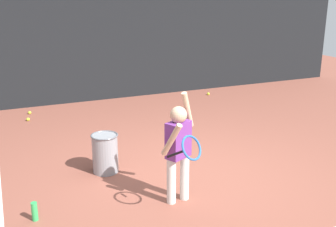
# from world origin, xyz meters

# --- Properties ---
(ground_plane) EXTENTS (20.00, 20.00, 0.00)m
(ground_plane) POSITION_xyz_m (0.00, 0.00, 0.00)
(ground_plane) COLOR brown
(back_fence_windscreen) EXTENTS (13.26, 0.08, 3.96)m
(back_fence_windscreen) POSITION_xyz_m (0.00, 4.61, 1.98)
(back_fence_windscreen) COLOR black
(back_fence_windscreen) RESTS_ON ground
(fence_post_1) EXTENTS (0.09, 0.09, 4.11)m
(fence_post_1) POSITION_xyz_m (0.00, 4.67, 2.05)
(fence_post_1) COLOR slate
(fence_post_1) RESTS_ON ground
(fence_post_2) EXTENTS (0.09, 0.09, 4.11)m
(fence_post_2) POSITION_xyz_m (6.48, 4.67, 2.05)
(fence_post_2) COLOR slate
(fence_post_2) RESTS_ON ground
(tennis_player) EXTENTS (0.52, 0.79, 1.35)m
(tennis_player) POSITION_xyz_m (-0.49, -0.56, 0.73)
(tennis_player) COLOR silver
(tennis_player) RESTS_ON ground
(ball_hopper) EXTENTS (0.38, 0.38, 0.56)m
(ball_hopper) POSITION_xyz_m (-1.08, 0.63, 0.29)
(ball_hopper) COLOR gray
(ball_hopper) RESTS_ON ground
(water_bottle) EXTENTS (0.07, 0.07, 0.22)m
(water_bottle) POSITION_xyz_m (-2.15, -0.30, 0.11)
(water_bottle) COLOR green
(water_bottle) RESTS_ON ground
(tennis_ball_0) EXTENTS (0.07, 0.07, 0.07)m
(tennis_ball_0) POSITION_xyz_m (2.43, 3.95, 0.03)
(tennis_ball_0) COLOR #CCE033
(tennis_ball_0) RESTS_ON ground
(tennis_ball_1) EXTENTS (0.07, 0.07, 0.07)m
(tennis_ball_1) POSITION_xyz_m (-1.89, 3.55, 0.03)
(tennis_ball_1) COLOR #CCE033
(tennis_ball_1) RESTS_ON ground
(tennis_ball_3) EXTENTS (0.07, 0.07, 0.07)m
(tennis_ball_3) POSITION_xyz_m (1.31, 2.89, 0.03)
(tennis_ball_3) COLOR #CCE033
(tennis_ball_3) RESTS_ON ground
(tennis_ball_4) EXTENTS (0.07, 0.07, 0.07)m
(tennis_ball_4) POSITION_xyz_m (-1.82, 4.02, 0.03)
(tennis_ball_4) COLOR #CCE033
(tennis_ball_4) RESTS_ON ground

